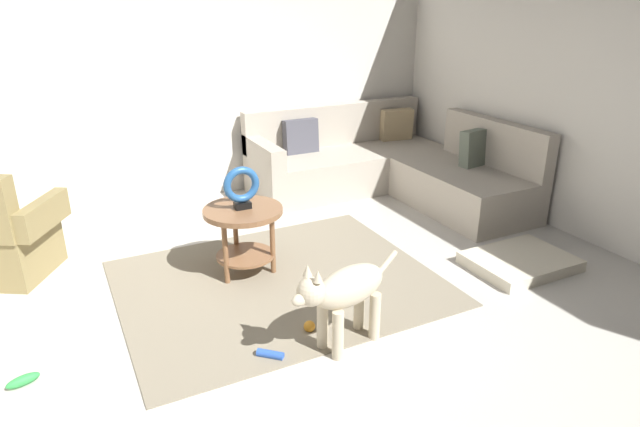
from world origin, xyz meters
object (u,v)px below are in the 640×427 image
(side_table, at_px, (244,223))
(dog_toy_bone, at_px, (23,380))
(dog_bed_mat, at_px, (520,262))
(sectional_couch, at_px, (389,168))
(torus_sculpture, at_px, (242,187))
(dog, at_px, (344,292))
(dog_toy_ball, at_px, (309,326))
(dog_toy_rope, at_px, (270,354))

(side_table, xyz_separation_m, dog_toy_bone, (-1.57, -0.71, -0.39))
(side_table, distance_m, dog_toy_bone, 1.76)
(dog_bed_mat, bearing_deg, side_table, 155.72)
(sectional_couch, relative_size, torus_sculpture, 6.90)
(torus_sculpture, height_order, dog, torus_sculpture)
(side_table, bearing_deg, dog_toy_ball, -84.65)
(dog, distance_m, dog_toy_rope, 0.58)
(dog, height_order, dog_toy_rope, dog)
(sectional_couch, relative_size, dog_bed_mat, 2.81)
(dog_bed_mat, distance_m, dog_toy_bone, 3.56)
(sectional_couch, height_order, dog_toy_ball, sectional_couch)
(dog_bed_mat, bearing_deg, dog_toy_bone, 176.97)
(dog, relative_size, dog_toy_bone, 4.64)
(dog_toy_ball, bearing_deg, dog_toy_rope, -156.37)
(sectional_couch, distance_m, dog_toy_bone, 3.98)
(sectional_couch, height_order, side_table, sectional_couch)
(torus_sculpture, relative_size, dog_toy_bone, 1.81)
(dog_toy_rope, distance_m, dog_toy_bone, 1.38)
(dog_bed_mat, height_order, dog, dog)
(dog, bearing_deg, side_table, -3.60)
(dog, xyz_separation_m, dog_toy_ball, (-0.12, 0.23, -0.34))
(dog_bed_mat, xyz_separation_m, dog, (-1.78, -0.29, 0.33))
(side_table, height_order, dog_toy_bone, side_table)
(torus_sculpture, height_order, dog_toy_ball, torus_sculpture)
(dog, distance_m, dog_toy_bone, 1.87)
(sectional_couch, xyz_separation_m, dog_toy_ball, (-1.91, -1.99, -0.25))
(side_table, height_order, dog_toy_ball, side_table)
(dog_toy_ball, distance_m, dog_toy_bone, 1.67)
(dog_toy_ball, distance_m, dog_toy_rope, 0.36)
(sectional_couch, xyz_separation_m, dog_toy_rope, (-2.24, -2.14, -0.27))
(dog_toy_ball, height_order, dog_toy_rope, dog_toy_ball)
(dog, height_order, dog_toy_bone, dog)
(dog_toy_ball, xyz_separation_m, dog_toy_rope, (-0.33, -0.15, -0.01))
(dog_toy_bone, bearing_deg, dog_toy_ball, -8.54)
(dog_toy_rope, bearing_deg, dog_toy_bone, 163.44)
(sectional_couch, height_order, dog, sectional_couch)
(side_table, xyz_separation_m, dog_toy_rope, (-0.24, -1.10, -0.39))
(sectional_couch, bearing_deg, dog_bed_mat, -90.36)
(side_table, distance_m, dog_toy_ball, 1.03)
(torus_sculpture, bearing_deg, dog_toy_rope, -102.38)
(sectional_couch, bearing_deg, dog_toy_ball, -133.78)
(sectional_couch, relative_size, side_table, 3.75)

